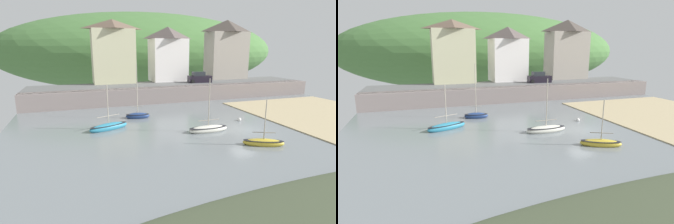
{
  "view_description": "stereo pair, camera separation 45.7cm",
  "coord_description": "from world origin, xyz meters",
  "views": [
    {
      "loc": [
        -16.34,
        -23.14,
        8.34
      ],
      "look_at": [
        -6.94,
        4.33,
        1.48
      ],
      "focal_mm": 28.84,
      "sensor_mm": 36.0,
      "label": 1
    },
    {
      "loc": [
        -15.9,
        -23.28,
        8.34
      ],
      "look_at": [
        -6.94,
        4.33,
        1.48
      ],
      "focal_mm": 28.84,
      "sensor_mm": 36.0,
      "label": 2
    }
  ],
  "objects": [
    {
      "name": "parked_car_near_slipway",
      "position": [
        4.59,
        20.7,
        3.2
      ],
      "size": [
        4.25,
        2.1,
        1.95
      ],
      "rotation": [
        0.0,
        0.0,
        -0.1
      ],
      "color": "black",
      "rests_on": "ground"
    },
    {
      "name": "sailboat_tall_mast",
      "position": [
        -3.82,
        0.65,
        0.28
      ],
      "size": [
        4.29,
        1.27,
        5.65
      ],
      "rotation": [
        0.0,
        0.0,
        -0.0
      ],
      "color": "silver",
      "rests_on": "ground"
    },
    {
      "name": "sailboat_nearest_shore",
      "position": [
        -9.46,
        8.49,
        0.31
      ],
      "size": [
        3.05,
        1.65,
        6.79
      ],
      "rotation": [
        0.0,
        0.0,
        -0.17
      ],
      "color": "navy",
      "rests_on": "ground"
    },
    {
      "name": "rowboat_small_beached",
      "position": [
        -1.07,
        -4.54,
        0.26
      ],
      "size": [
        3.67,
        2.48,
        4.3
      ],
      "rotation": [
        0.0,
        0.0,
        -0.44
      ],
      "color": "gold",
      "rests_on": "ground"
    },
    {
      "name": "ground",
      "position": [
        1.4,
        -9.56,
        0.16
      ],
      "size": [
        48.0,
        41.0,
        0.61
      ],
      "color": "slate"
    },
    {
      "name": "sailboat_white_hull",
      "position": [
        -13.41,
        4.7,
        0.29
      ],
      "size": [
        4.46,
        2.66,
        4.99
      ],
      "rotation": [
        0.0,
        0.0,
        0.37
      ],
      "color": "teal",
      "rests_on": "ground"
    },
    {
      "name": "hillside_backdrop",
      "position": [
        3.18,
        55.2,
        7.43
      ],
      "size": [
        80.0,
        44.0,
        21.23
      ],
      "color": "#48763B",
      "rests_on": "ground"
    },
    {
      "name": "quay_seawall",
      "position": [
        0.0,
        17.5,
        1.36
      ],
      "size": [
        48.0,
        9.4,
        2.4
      ],
      "color": "gray",
      "rests_on": "ground"
    },
    {
      "name": "waterfront_building_centre",
      "position": [
        0.19,
        25.2,
        7.38
      ],
      "size": [
        6.7,
        5.29,
        9.78
      ],
      "color": "white",
      "rests_on": "ground"
    },
    {
      "name": "mooring_buoy",
      "position": [
        1.63,
        3.3,
        0.13
      ],
      "size": [
        0.44,
        0.44,
        0.44
      ],
      "color": "silver",
      "rests_on": "ground"
    },
    {
      "name": "waterfront_building_right",
      "position": [
        12.5,
        25.2,
        8.18
      ],
      "size": [
        8.13,
        4.61,
        11.35
      ],
      "color": "#A0978A",
      "rests_on": "ground"
    },
    {
      "name": "waterfront_building_left",
      "position": [
        -9.87,
        25.2,
        7.86
      ],
      "size": [
        7.46,
        5.01,
        10.77
      ],
      "color": "beige",
      "rests_on": "ground"
    }
  ]
}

